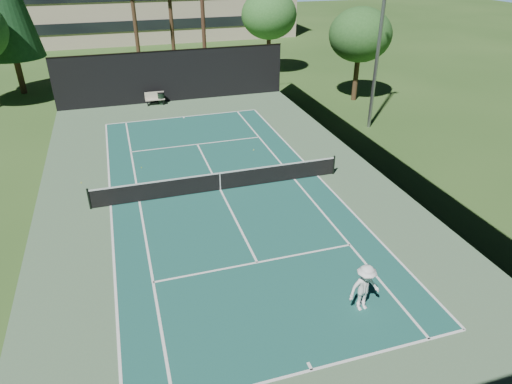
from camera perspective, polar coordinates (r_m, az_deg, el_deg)
ground at (r=23.68m, az=-4.46°, el=0.22°), size 160.00×160.00×0.00m
apron_slab at (r=23.68m, az=-4.46°, el=0.23°), size 18.00×32.00×0.01m
court_surface at (r=23.68m, az=-4.46°, el=0.25°), size 10.97×23.77×0.01m
court_lines at (r=23.67m, az=-4.46°, el=0.26°), size 11.07×23.87×0.01m
tennis_net at (r=23.42m, az=-4.51°, el=1.42°), size 12.90×0.10×1.10m
fence at (r=22.86m, az=-4.69°, el=4.73°), size 18.04×32.05×4.03m
player at (r=16.31m, az=13.43°, el=-11.59°), size 1.23×0.77×1.83m
tennis_ball_b at (r=26.78m, az=-14.11°, el=2.99°), size 0.06×0.06×0.06m
tennis_ball_c at (r=28.26m, az=-0.28°, el=5.28°), size 0.06×0.06×0.06m
tennis_ball_d at (r=26.01m, az=-21.01°, el=1.08°), size 0.06×0.06×0.06m
park_bench at (r=37.46m, az=-12.53°, el=11.39°), size 1.50×0.45×1.02m
trash_bin at (r=37.60m, az=-11.76°, el=11.42°), size 0.56×0.56×0.95m
decid_tree_a at (r=45.13m, az=1.64°, el=21.23°), size 5.12×5.12×7.62m
decid_tree_b at (r=37.74m, az=12.90°, el=18.59°), size 4.80×4.80×7.14m
campus_building at (r=66.88m, az=-14.39°, el=21.80°), size 40.50×12.50×8.30m
light_pole at (r=31.42m, az=15.31°, el=18.96°), size 0.90×0.25×12.22m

